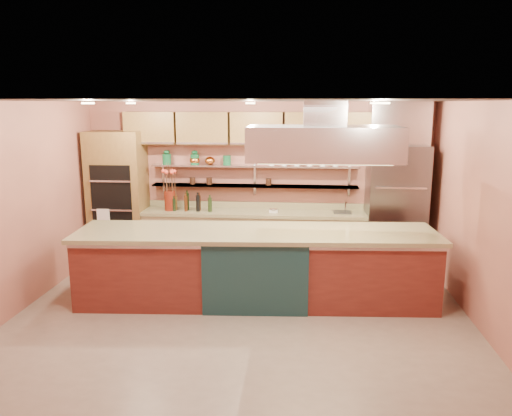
# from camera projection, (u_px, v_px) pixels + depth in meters

# --- Properties ---
(floor) EXTENTS (6.00, 5.00, 0.02)m
(floor) POSITION_uv_depth(u_px,v_px,m) (242.00, 314.00, 6.71)
(floor) COLOR gray
(floor) RESTS_ON ground
(ceiling) EXTENTS (6.00, 5.00, 0.02)m
(ceiling) POSITION_uv_depth(u_px,v_px,m) (241.00, 101.00, 6.13)
(ceiling) COLOR black
(ceiling) RESTS_ON wall_back
(wall_back) EXTENTS (6.00, 0.04, 2.80)m
(wall_back) POSITION_uv_depth(u_px,v_px,m) (258.00, 182.00, 8.85)
(wall_back) COLOR #A35F4C
(wall_back) RESTS_ON floor
(wall_front) EXTENTS (6.00, 0.04, 2.80)m
(wall_front) POSITION_uv_depth(u_px,v_px,m) (205.00, 278.00, 3.98)
(wall_front) COLOR #A35F4C
(wall_front) RESTS_ON floor
(wall_left) EXTENTS (0.04, 5.00, 2.80)m
(wall_left) POSITION_uv_depth(u_px,v_px,m) (19.00, 208.00, 6.68)
(wall_left) COLOR #A35F4C
(wall_left) RESTS_ON floor
(wall_right) EXTENTS (0.04, 5.00, 2.80)m
(wall_right) POSITION_uv_depth(u_px,v_px,m) (482.00, 216.00, 6.16)
(wall_right) COLOR #A35F4C
(wall_right) RESTS_ON floor
(oven_stack) EXTENTS (0.95, 0.64, 2.30)m
(oven_stack) POSITION_uv_depth(u_px,v_px,m) (118.00, 197.00, 8.81)
(oven_stack) COLOR brown
(oven_stack) RESTS_ON floor
(refrigerator) EXTENTS (0.95, 0.72, 2.10)m
(refrigerator) POSITION_uv_depth(u_px,v_px,m) (395.00, 208.00, 8.37)
(refrigerator) COLOR slate
(refrigerator) RESTS_ON floor
(back_counter) EXTENTS (3.84, 0.64, 0.93)m
(back_counter) POSITION_uv_depth(u_px,v_px,m) (253.00, 237.00, 8.76)
(back_counter) COLOR tan
(back_counter) RESTS_ON floor
(wall_shelf_lower) EXTENTS (3.60, 0.26, 0.03)m
(wall_shelf_lower) POSITION_uv_depth(u_px,v_px,m) (254.00, 186.00, 8.74)
(wall_shelf_lower) COLOR silver
(wall_shelf_lower) RESTS_ON wall_back
(wall_shelf_upper) EXTENTS (3.60, 0.26, 0.03)m
(wall_shelf_upper) POSITION_uv_depth(u_px,v_px,m) (254.00, 166.00, 8.67)
(wall_shelf_upper) COLOR silver
(wall_shelf_upper) RESTS_ON wall_back
(upper_cabinets) EXTENTS (4.60, 0.36, 0.55)m
(upper_cabinets) POSITION_uv_depth(u_px,v_px,m) (257.00, 128.00, 8.48)
(upper_cabinets) COLOR brown
(upper_cabinets) RESTS_ON wall_back
(range_hood) EXTENTS (2.00, 1.00, 0.45)m
(range_hood) POSITION_uv_depth(u_px,v_px,m) (324.00, 143.00, 6.61)
(range_hood) COLOR silver
(range_hood) RESTS_ON ceiling
(ceiling_downlights) EXTENTS (4.00, 2.80, 0.02)m
(ceiling_downlights) POSITION_uv_depth(u_px,v_px,m) (242.00, 103.00, 6.33)
(ceiling_downlights) COLOR #FFE5A5
(ceiling_downlights) RESTS_ON ceiling
(island) EXTENTS (4.97, 1.36, 1.03)m
(island) POSITION_uv_depth(u_px,v_px,m) (256.00, 266.00, 7.05)
(island) COLOR maroon
(island) RESTS_ON floor
(flower_vase) EXTENTS (0.20, 0.20, 0.34)m
(flower_vase) POSITION_uv_depth(u_px,v_px,m) (170.00, 201.00, 8.70)
(flower_vase) COLOR #5E1A0E
(flower_vase) RESTS_ON back_counter
(oil_bottle_cluster) EXTENTS (0.78, 0.35, 0.24)m
(oil_bottle_cluster) POSITION_uv_depth(u_px,v_px,m) (193.00, 204.00, 8.68)
(oil_bottle_cluster) COLOR black
(oil_bottle_cluster) RESTS_ON back_counter
(kitchen_scale) EXTENTS (0.14, 0.11, 0.08)m
(kitchen_scale) POSITION_uv_depth(u_px,v_px,m) (273.00, 210.00, 8.57)
(kitchen_scale) COLOR silver
(kitchen_scale) RESTS_ON back_counter
(bar_faucet) EXTENTS (0.03, 0.03, 0.20)m
(bar_faucet) POSITION_uv_depth(u_px,v_px,m) (345.00, 207.00, 8.55)
(bar_faucet) COLOR silver
(bar_faucet) RESTS_ON back_counter
(copper_kettle) EXTENTS (0.22, 0.22, 0.14)m
(copper_kettle) POSITION_uv_depth(u_px,v_px,m) (210.00, 161.00, 8.72)
(copper_kettle) COLOR orange
(copper_kettle) RESTS_ON wall_shelf_upper
(green_canister) EXTENTS (0.15, 0.15, 0.16)m
(green_canister) POSITION_uv_depth(u_px,v_px,m) (227.00, 160.00, 8.69)
(green_canister) COLOR #104E29
(green_canister) RESTS_ON wall_shelf_upper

